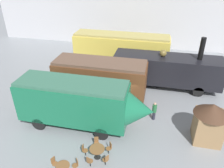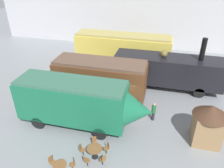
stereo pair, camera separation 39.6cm
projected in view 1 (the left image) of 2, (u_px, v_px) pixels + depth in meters
name	position (u px, v px, depth m)	size (l,w,h in m)	color
ground_plane	(122.00, 107.00, 18.83)	(80.00, 80.00, 0.00)	gray
backdrop_wall	(143.00, 15.00, 29.76)	(44.00, 0.15, 9.00)	silver
passenger_coach_vintage	(121.00, 48.00, 25.19)	(10.84, 2.59, 3.82)	#E0C64C
steam_locomotive	(167.00, 69.00, 20.98)	(10.10, 2.64, 5.23)	black
passenger_coach_wooden	(100.00, 77.00, 19.10)	(7.97, 2.70, 3.64)	brown
streamlined_locomotive	(83.00, 102.00, 15.71)	(9.79, 2.56, 3.70)	#196B47
cafe_table_near	(97.00, 150.00, 13.72)	(0.97, 0.97, 0.76)	black
cafe_table_mid	(63.00, 168.00, 12.60)	(0.81, 0.81, 0.77)	black
cafe_chair_0	(84.00, 150.00, 13.93)	(0.36, 0.36, 0.87)	black
cafe_chair_1	(89.00, 161.00, 13.13)	(0.37, 0.39, 0.87)	black
cafe_chair_2	(106.00, 160.00, 13.23)	(0.40, 0.40, 0.87)	black
cafe_chair_3	(110.00, 147.00, 14.09)	(0.40, 0.40, 0.87)	black
cafe_chair_4	(96.00, 142.00, 14.52)	(0.37, 0.39, 0.87)	black
cafe_chair_5	(54.00, 162.00, 13.04)	(0.40, 0.38, 0.87)	black
cafe_chair_7	(76.00, 164.00, 12.92)	(0.40, 0.40, 0.87)	black
visitor_person	(154.00, 110.00, 16.99)	(0.34, 0.34, 1.57)	#262633
ticket_kiosk	(210.00, 121.00, 14.62)	(2.34, 2.34, 3.00)	#99754C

